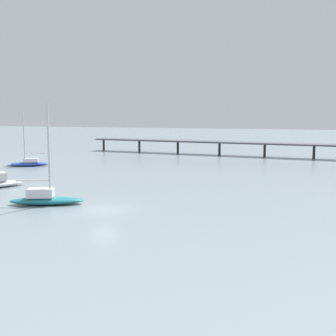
# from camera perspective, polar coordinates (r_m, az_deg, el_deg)

# --- Properties ---
(ground_plane) EXTENTS (400.00, 400.00, 0.00)m
(ground_plane) POSITION_cam_1_polar(r_m,az_deg,el_deg) (38.90, -8.44, -5.51)
(ground_plane) COLOR gray
(pier) EXTENTS (57.40, 9.37, 5.79)m
(pier) POSITION_cam_1_polar(r_m,az_deg,el_deg) (86.91, 11.50, 3.51)
(pier) COLOR #4C4C51
(pier) RESTS_ON ground_plane
(sailboat_blue) EXTENTS (7.13, 5.09, 8.73)m
(sailboat_blue) POSITION_cam_1_polar(r_m,az_deg,el_deg) (73.35, -18.06, 0.69)
(sailboat_blue) COLOR #2D4CB7
(sailboat_blue) RESTS_ON ground_plane
(sailboat_teal) EXTENTS (7.14, 4.46, 9.52)m
(sailboat_teal) POSITION_cam_1_polar(r_m,az_deg,el_deg) (42.17, -15.92, -3.79)
(sailboat_teal) COLOR #1E727A
(sailboat_teal) RESTS_ON ground_plane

